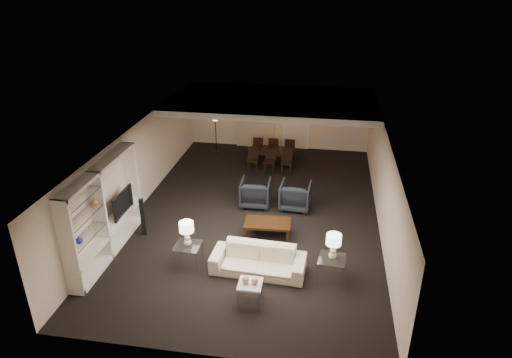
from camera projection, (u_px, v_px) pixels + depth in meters
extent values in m
plane|color=black|center=(256.00, 213.00, 13.40)|extent=(11.00, 11.00, 0.00)
cube|color=silver|center=(256.00, 132.00, 12.35)|extent=(7.00, 11.00, 0.02)
cube|color=beige|center=(278.00, 117.00, 17.79)|extent=(7.00, 0.02, 2.50)
cube|color=beige|center=(206.00, 303.00, 7.96)|extent=(7.00, 0.02, 2.50)
cube|color=beige|center=(138.00, 166.00, 13.38)|extent=(0.02, 11.00, 2.50)
cube|color=beige|center=(383.00, 183.00, 12.37)|extent=(0.02, 11.00, 2.50)
cube|color=silver|center=(272.00, 102.00, 15.52)|extent=(7.00, 4.00, 0.20)
cube|color=beige|center=(255.00, 118.00, 17.87)|extent=(1.50, 0.12, 2.40)
cube|color=silver|center=(296.00, 123.00, 17.75)|extent=(0.90, 0.05, 2.10)
cube|color=#142D38|center=(333.00, 112.00, 17.33)|extent=(0.95, 0.04, 0.65)
cylinder|color=#D8591E|center=(281.00, 116.00, 15.68)|extent=(0.52, 0.52, 0.24)
imported|color=beige|center=(258.00, 260.00, 10.69)|extent=(2.25, 0.98, 0.64)
imported|color=black|center=(256.00, 193.00, 13.69)|extent=(0.90, 0.93, 0.82)
imported|color=black|center=(295.00, 196.00, 13.52)|extent=(0.94, 0.96, 0.82)
sphere|color=tan|center=(246.00, 280.00, 9.61)|extent=(0.16, 0.16, 0.16)
sphere|color=tan|center=(255.00, 281.00, 9.58)|extent=(0.14, 0.14, 0.14)
imported|color=black|center=(119.00, 202.00, 11.75)|extent=(1.06, 0.14, 0.61)
imported|color=#232D9B|center=(79.00, 240.00, 9.97)|extent=(0.17, 0.17, 0.18)
imported|color=#B37D3B|center=(94.00, 201.00, 10.54)|extent=(0.16, 0.16, 0.17)
cube|color=black|center=(143.00, 217.00, 12.11)|extent=(0.15, 0.15, 1.06)
imported|color=black|center=(272.00, 157.00, 16.56)|extent=(1.65, 0.97, 0.56)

